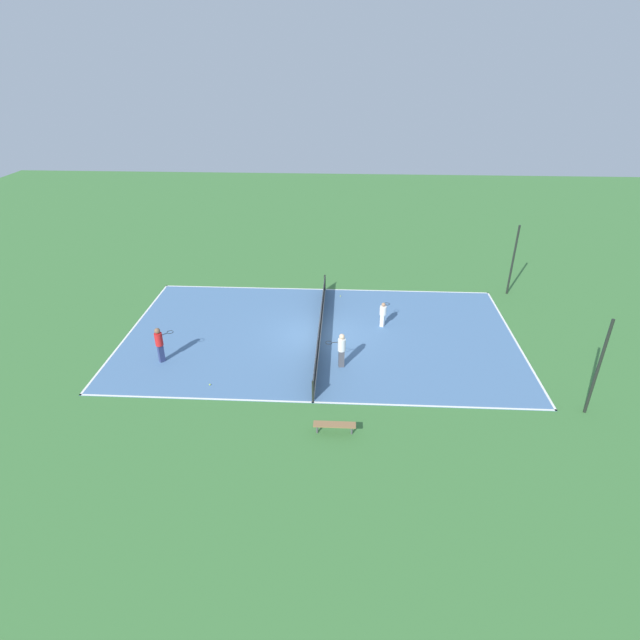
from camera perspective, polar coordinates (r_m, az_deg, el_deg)
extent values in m
plane|color=#3D7538|center=(26.00, 0.00, -1.75)|extent=(80.00, 80.00, 0.00)
cube|color=#4C729E|center=(26.00, 0.00, -1.73)|extent=(11.53, 20.14, 0.02)
cube|color=white|center=(31.08, 0.56, 3.52)|extent=(0.10, 20.14, 0.00)
cube|color=white|center=(21.23, -0.82, -9.38)|extent=(0.10, 20.14, 0.00)
cube|color=white|center=(28.28, -20.72, -1.07)|extent=(11.53, 0.10, 0.00)
cube|color=white|center=(27.43, 21.41, -2.14)|extent=(11.53, 0.10, 0.00)
cube|color=white|center=(25.99, 0.00, -1.71)|extent=(11.53, 0.10, 0.00)
cylinder|color=black|center=(30.78, 0.55, 4.29)|extent=(0.10, 0.10, 1.00)
cylinder|color=black|center=(21.01, -0.81, -8.13)|extent=(0.10, 0.10, 1.00)
cube|color=black|center=(25.76, 0.00, -0.79)|extent=(11.23, 0.03, 0.95)
cube|color=white|center=(25.55, 0.00, 0.09)|extent=(11.23, 0.04, 0.06)
cube|color=olive|center=(19.48, 1.67, -11.85)|extent=(0.36, 1.63, 0.04)
cylinder|color=#4C4C51|center=(19.65, -0.32, -12.29)|extent=(0.08, 0.08, 0.41)
cylinder|color=#4C4C51|center=(19.63, 3.65, -12.40)|extent=(0.08, 0.08, 0.41)
cube|color=white|center=(26.88, 7.15, -0.03)|extent=(0.31, 0.28, 0.69)
cylinder|color=white|center=(26.61, 7.23, 1.09)|extent=(0.47, 0.47, 0.48)
sphere|color=#A87A56|center=(26.46, 7.27, 1.76)|extent=(0.21, 0.21, 0.21)
cylinder|color=#262626|center=(26.83, 7.46, 1.60)|extent=(0.27, 0.13, 0.03)
torus|color=black|center=(27.07, 7.65, 1.84)|extent=(0.40, 0.40, 0.02)
cube|color=navy|center=(24.76, -17.70, -3.63)|extent=(0.32, 0.32, 0.90)
cylinder|color=red|center=(24.39, -17.96, -2.11)|extent=(0.51, 0.51, 0.63)
sphere|color=brown|center=(24.17, -18.11, -1.19)|extent=(0.27, 0.27, 0.27)
cylinder|color=#262626|center=(24.41, -17.34, -1.54)|extent=(0.22, 0.22, 0.03)
torus|color=black|center=(24.51, -16.76, -1.33)|extent=(0.43, 0.43, 0.02)
cube|color=#4C4C51|center=(23.25, 2.46, -4.40)|extent=(0.24, 0.28, 0.86)
cylinder|color=silver|center=(22.87, 2.50, -2.85)|extent=(0.42, 0.42, 0.61)
sphere|color=beige|center=(22.65, 2.52, -1.91)|extent=(0.26, 0.26, 0.26)
cylinder|color=#262626|center=(22.75, 1.71, -2.57)|extent=(0.08, 0.28, 0.03)
torus|color=black|center=(22.71, 1.01, -2.61)|extent=(0.35, 0.35, 0.02)
sphere|color=#CCE033|center=(22.71, -12.47, -7.22)|extent=(0.07, 0.07, 0.07)
sphere|color=#CCE033|center=(30.13, 2.35, 2.75)|extent=(0.07, 0.07, 0.07)
cylinder|color=black|center=(31.86, 21.19, 6.36)|extent=(0.12, 0.12, 4.30)
cylinder|color=black|center=(22.30, 29.20, -4.82)|extent=(0.12, 0.12, 4.30)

